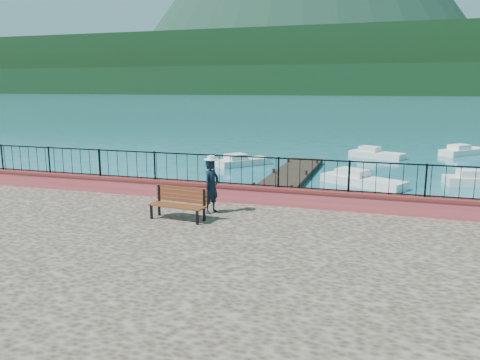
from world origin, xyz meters
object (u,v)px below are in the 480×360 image
Objects in this scene: person at (211,186)px; boat_5 at (465,149)px; boat_1 at (363,178)px; boat_4 at (377,152)px; boat_0 at (179,195)px; boat_3 at (243,159)px; park_bench at (178,210)px.

boat_5 is at bearing -4.53° from person.
boat_1 is 10.14m from boat_4.
person is 21.97m from boat_4.
boat_3 is (-0.37, 10.55, 0.00)m from boat_0.
person is at bearing -126.01° from boat_3.
boat_3 is (-7.70, 4.16, 0.00)m from boat_1.
boat_4 is at bearing 116.01° from boat_1.
park_bench reaches higher than boat_4.
boat_1 is at bearing -0.86° from person.
person is at bearing 63.35° from park_bench.
boat_4 is at bearing 83.45° from park_bench.
park_bench reaches higher than boat_1.
boat_1 is (3.91, 11.35, -1.61)m from person.
boat_3 is 17.31m from boat_5.
boat_5 is (11.18, 26.22, -1.08)m from park_bench.
park_bench is at bearing 165.56° from person.
boat_0 is (-3.42, 4.96, -1.61)m from person.
boat_5 is at bearing 54.01° from boat_4.
boat_0 is 1.02× the size of boat_5.
park_bench is 13.21m from boat_1.
boat_1 is 1.16× the size of boat_4.
boat_0 is 18.25m from boat_4.
boat_1 is at bearing 35.79° from boat_0.
boat_5 is at bearing 92.90° from boat_1.
boat_1 and boat_3 have the same top height.
boat_0 is 9.73m from boat_1.
person reaches higher than boat_4.
boat_3 is at bearing 31.90° from person.
boat_4 is at bearing -13.45° from boat_3.
boat_5 is at bearing 50.14° from boat_0.
boat_0 is 10.55m from boat_3.
boat_0 is at bearing 120.94° from park_bench.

